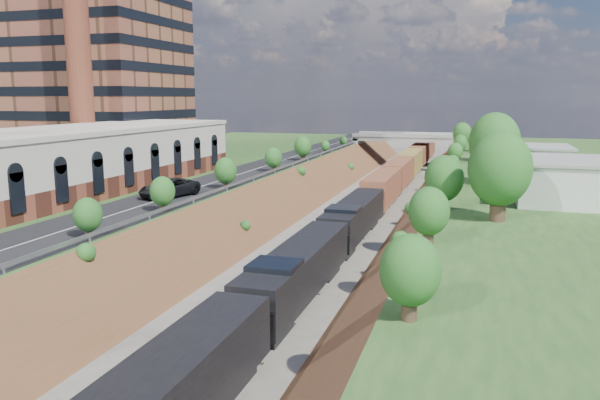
# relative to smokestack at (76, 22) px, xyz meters

# --- Properties ---
(platform_left) EXTENTS (44.00, 180.00, 5.00)m
(platform_left) POSITION_rel_smokestack_xyz_m (3.00, 4.00, -22.50)
(platform_left) COLOR #2A4D1F
(platform_left) RESTS_ON ground
(embankment_left) EXTENTS (10.00, 180.00, 10.00)m
(embankment_left) POSITION_rel_smokestack_xyz_m (25.00, 4.00, -25.00)
(embankment_left) COLOR brown
(embankment_left) RESTS_ON ground
(embankment_right) EXTENTS (10.00, 180.00, 10.00)m
(embankment_right) POSITION_rel_smokestack_xyz_m (47.00, 4.00, -25.00)
(embankment_right) COLOR brown
(embankment_right) RESTS_ON ground
(rail_left_track) EXTENTS (1.58, 180.00, 0.18)m
(rail_left_track) POSITION_rel_smokestack_xyz_m (33.40, 4.00, -24.91)
(rail_left_track) COLOR gray
(rail_left_track) RESTS_ON ground
(rail_right_track) EXTENTS (1.58, 180.00, 0.18)m
(rail_right_track) POSITION_rel_smokestack_xyz_m (38.60, 4.00, -24.91)
(rail_right_track) COLOR gray
(rail_right_track) RESTS_ON ground
(road) EXTENTS (8.00, 180.00, 0.10)m
(road) POSITION_rel_smokestack_xyz_m (20.50, 4.00, -19.95)
(road) COLOR black
(road) RESTS_ON platform_left
(guardrail) EXTENTS (0.10, 171.00, 0.70)m
(guardrail) POSITION_rel_smokestack_xyz_m (24.60, 3.80, -19.45)
(guardrail) COLOR #99999E
(guardrail) RESTS_ON platform_left
(commercial_building) EXTENTS (14.30, 62.30, 7.00)m
(commercial_building) POSITION_rel_smokestack_xyz_m (8.00, -18.00, -16.49)
(commercial_building) COLOR brown
(commercial_building) RESTS_ON platform_left
(smokestack) EXTENTS (3.20, 3.20, 40.00)m
(smokestack) POSITION_rel_smokestack_xyz_m (0.00, 0.00, 0.00)
(smokestack) COLOR brown
(smokestack) RESTS_ON platform_left
(overpass) EXTENTS (24.50, 8.30, 7.40)m
(overpass) POSITION_rel_smokestack_xyz_m (36.00, 66.00, -20.08)
(overpass) COLOR gray
(overpass) RESTS_ON ground
(white_building_near) EXTENTS (9.00, 12.00, 4.00)m
(white_building_near) POSITION_rel_smokestack_xyz_m (59.50, -4.00, -18.00)
(white_building_near) COLOR silver
(white_building_near) RESTS_ON platform_right
(white_building_far) EXTENTS (8.00, 10.00, 3.60)m
(white_building_far) POSITION_rel_smokestack_xyz_m (59.00, 18.00, -18.20)
(white_building_far) COLOR silver
(white_building_far) RESTS_ON platform_right
(tree_right_large) EXTENTS (5.25, 5.25, 7.61)m
(tree_right_large) POSITION_rel_smokestack_xyz_m (53.00, -16.00, -15.62)
(tree_right_large) COLOR #473323
(tree_right_large) RESTS_ON platform_right
(tree_left_crest) EXTENTS (2.45, 2.45, 3.55)m
(tree_left_crest) POSITION_rel_smokestack_xyz_m (24.20, -36.00, -17.96)
(tree_left_crest) COLOR #473323
(tree_left_crest) RESTS_ON platform_left
(freight_train) EXTENTS (3.29, 149.30, 4.84)m
(freight_train) POSITION_rel_smokestack_xyz_m (38.60, 19.85, -22.26)
(freight_train) COLOR black
(freight_train) RESTS_ON ground
(suv) EXTENTS (4.93, 7.46, 1.90)m
(suv) POSITION_rel_smokestack_xyz_m (20.51, -13.68, -18.95)
(suv) COLOR black
(suv) RESTS_ON road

